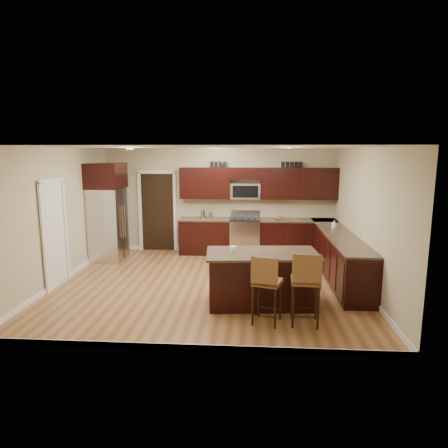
# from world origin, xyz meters

# --- Properties ---
(floor) EXTENTS (6.00, 6.00, 0.00)m
(floor) POSITION_xyz_m (0.00, 0.00, 0.00)
(floor) COLOR #94653B
(floor) RESTS_ON ground
(ceiling) EXTENTS (6.00, 6.00, 0.00)m
(ceiling) POSITION_xyz_m (0.00, 0.00, 2.70)
(ceiling) COLOR silver
(ceiling) RESTS_ON wall_back
(wall_back) EXTENTS (6.00, 0.00, 6.00)m
(wall_back) POSITION_xyz_m (0.00, 2.75, 1.35)
(wall_back) COLOR #BBAF87
(wall_back) RESTS_ON floor
(wall_left) EXTENTS (0.00, 5.50, 5.50)m
(wall_left) POSITION_xyz_m (-3.00, 0.00, 1.35)
(wall_left) COLOR #BBAF87
(wall_left) RESTS_ON floor
(wall_right) EXTENTS (0.00, 5.50, 5.50)m
(wall_right) POSITION_xyz_m (3.00, 0.00, 1.35)
(wall_right) COLOR #BBAF87
(wall_right) RESTS_ON floor
(base_cabinets) EXTENTS (4.02, 3.96, 0.92)m
(base_cabinets) POSITION_xyz_m (1.90, 1.45, 0.46)
(base_cabinets) COLOR black
(base_cabinets) RESTS_ON floor
(upper_cabinets) EXTENTS (4.00, 0.33, 0.80)m
(upper_cabinets) POSITION_xyz_m (1.04, 2.58, 1.84)
(upper_cabinets) COLOR black
(upper_cabinets) RESTS_ON wall_back
(range) EXTENTS (0.76, 0.64, 1.11)m
(range) POSITION_xyz_m (0.68, 2.45, 0.47)
(range) COLOR silver
(range) RESTS_ON floor
(microwave) EXTENTS (0.76, 0.31, 0.40)m
(microwave) POSITION_xyz_m (0.68, 2.60, 1.62)
(microwave) COLOR silver
(microwave) RESTS_ON upper_cabinets
(doorway) EXTENTS (0.85, 0.03, 2.06)m
(doorway) POSITION_xyz_m (-1.65, 2.73, 1.03)
(doorway) COLOR black
(doorway) RESTS_ON floor
(pantry_door) EXTENTS (0.03, 0.80, 2.04)m
(pantry_door) POSITION_xyz_m (-2.98, -0.30, 1.02)
(pantry_door) COLOR white
(pantry_door) RESTS_ON floor
(letter_decor) EXTENTS (2.20, 0.03, 0.15)m
(letter_decor) POSITION_xyz_m (0.90, 2.58, 2.29)
(letter_decor) COLOR black
(letter_decor) RESTS_ON upper_cabinets
(island) EXTENTS (1.98, 1.15, 0.92)m
(island) POSITION_xyz_m (1.04, -0.98, 0.43)
(island) COLOR black
(island) RESTS_ON floor
(stool_mid) EXTENTS (0.50, 0.50, 1.09)m
(stool_mid) POSITION_xyz_m (1.07, -1.82, 0.68)
(stool_mid) COLOR brown
(stool_mid) RESTS_ON floor
(stool_right) EXTENTS (0.46, 0.46, 1.15)m
(stool_right) POSITION_xyz_m (1.67, -1.83, 0.72)
(stool_right) COLOR brown
(stool_right) RESTS_ON floor
(refrigerator) EXTENTS (0.79, 0.94, 2.35)m
(refrigerator) POSITION_xyz_m (-2.62, 1.66, 1.21)
(refrigerator) COLOR silver
(refrigerator) RESTS_ON floor
(floor_mat) EXTENTS (1.03, 0.84, 0.01)m
(floor_mat) POSITION_xyz_m (0.81, 1.28, 0.01)
(floor_mat) COLOR brown
(floor_mat) RESTS_ON floor
(fruit_bowl) EXTENTS (0.33, 0.33, 0.06)m
(fruit_bowl) POSITION_xyz_m (1.55, 2.45, 0.95)
(fruit_bowl) COLOR silver
(fruit_bowl) RESTS_ON base_cabinets
(soap_bottle) EXTENTS (0.11, 0.11, 0.19)m
(soap_bottle) POSITION_xyz_m (2.70, 1.33, 1.01)
(soap_bottle) COLOR #B2B2B2
(soap_bottle) RESTS_ON base_cabinets
(canister_tall) EXTENTS (0.12, 0.12, 0.21)m
(canister_tall) POSITION_xyz_m (-0.40, 2.45, 1.03)
(canister_tall) COLOR silver
(canister_tall) RESTS_ON base_cabinets
(canister_short) EXTENTS (0.11, 0.11, 0.17)m
(canister_short) POSITION_xyz_m (-0.21, 2.45, 1.01)
(canister_short) COLOR silver
(canister_short) RESTS_ON base_cabinets
(island_jar) EXTENTS (0.10, 0.10, 0.10)m
(island_jar) POSITION_xyz_m (0.54, -0.98, 0.97)
(island_jar) COLOR white
(island_jar) RESTS_ON island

